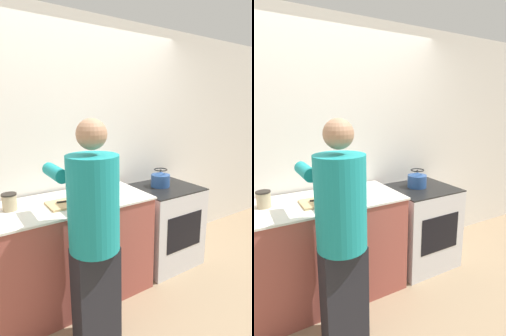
% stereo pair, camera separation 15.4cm
% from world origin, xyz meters
% --- Properties ---
extents(ground_plane, '(12.00, 12.00, 0.00)m').
position_xyz_m(ground_plane, '(0.00, 0.00, 0.00)').
color(ground_plane, '#997F60').
extents(wall_back, '(8.00, 0.05, 2.60)m').
position_xyz_m(wall_back, '(0.00, 0.71, 1.30)').
color(wall_back, silver).
rests_on(wall_back, ground_plane).
extents(counter, '(1.73, 0.67, 0.94)m').
position_xyz_m(counter, '(-0.37, 0.32, 0.47)').
color(counter, '#9E4C42').
rests_on(counter, ground_plane).
extents(oven, '(0.68, 0.64, 0.89)m').
position_xyz_m(oven, '(0.89, 0.32, 0.44)').
color(oven, silver).
rests_on(oven, ground_plane).
extents(person, '(0.39, 0.63, 1.67)m').
position_xyz_m(person, '(-0.27, -0.24, 0.90)').
color(person, black).
rests_on(person, ground_plane).
extents(cutting_board, '(0.36, 0.25, 0.02)m').
position_xyz_m(cutting_board, '(-0.24, 0.27, 0.94)').
color(cutting_board, tan).
rests_on(cutting_board, counter).
extents(knife, '(0.24, 0.08, 0.01)m').
position_xyz_m(knife, '(-0.22, 0.28, 0.96)').
color(knife, silver).
rests_on(knife, cutting_board).
extents(kettle, '(0.21, 0.21, 0.20)m').
position_xyz_m(kettle, '(0.85, 0.36, 0.97)').
color(kettle, '#284C8C').
rests_on(kettle, oven).
extents(canister_jar, '(0.12, 0.12, 0.14)m').
position_xyz_m(canister_jar, '(-0.68, 0.39, 1.00)').
color(canister_jar, tan).
rests_on(canister_jar, counter).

